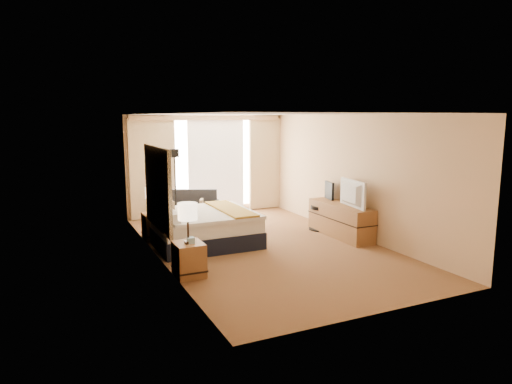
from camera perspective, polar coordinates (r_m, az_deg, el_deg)
name	(u,v)px	position (r m, az deg, el deg)	size (l,w,h in m)	color
floor	(264,246)	(9.19, 1.04, -6.72)	(4.20, 7.00, 0.02)	#5F261B
ceiling	(265,114)	(8.83, 1.09, 9.71)	(4.20, 7.00, 0.02)	white
wall_back	(206,165)	(12.14, -6.22, 3.42)	(4.20, 0.02, 2.60)	tan
wall_front	(385,216)	(6.02, 15.87, -2.96)	(4.20, 0.02, 2.60)	tan
wall_left	(158,188)	(8.23, -12.19, 0.43)	(0.02, 7.00, 2.60)	tan
wall_right	(352,176)	(10.01, 11.94, 2.01)	(0.02, 7.00, 2.60)	tan
headboard	(157,188)	(8.43, -12.23, 0.51)	(0.06, 1.85, 1.50)	black
nightstand_left	(189,259)	(7.52, -8.38, -8.32)	(0.45, 0.52, 0.55)	olive
nightstand_right	(154,226)	(9.86, -12.57, -4.18)	(0.45, 0.52, 0.55)	olive
media_dresser	(340,220)	(10.02, 10.51, -3.46)	(0.50, 1.80, 0.70)	olive
window	(216,164)	(12.19, -5.06, 3.56)	(2.30, 0.02, 2.30)	white
curtains	(208,161)	(12.02, -6.07, 3.89)	(4.12, 0.19, 2.56)	beige
bed	(203,227)	(9.29, -6.60, -4.39)	(1.96, 1.79, 0.95)	black
loveseat	(193,212)	(11.23, -7.88, -2.48)	(1.41, 1.11, 0.78)	maroon
floor_lamp	(175,172)	(10.74, -10.09, 2.49)	(0.23, 0.23, 1.82)	black
desk_chair	(323,208)	(10.49, 8.42, -2.05)	(0.53, 0.53, 1.10)	black
lamp_left	(188,212)	(7.28, -8.55, -2.53)	(0.31, 0.31, 0.66)	black
lamp_right	(152,193)	(9.68, -12.90, -0.16)	(0.27, 0.27, 0.56)	black
tissue_box	(191,240)	(7.39, -8.15, -6.01)	(0.11, 0.11, 0.10)	#8BB7D8
telephone	(156,212)	(9.69, -12.44, -2.51)	(0.20, 0.16, 0.08)	black
television	(349,194)	(9.61, 11.49, -0.19)	(0.98, 0.13, 0.56)	black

